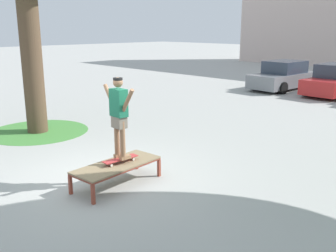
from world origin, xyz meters
The scene contains 7 objects.
ground_plane centered at (0.00, 0.00, 0.00)m, with size 120.00×120.00×0.00m, color #A8A8A3.
skate_box centered at (0.59, 0.01, 0.41)m, with size 0.91×1.96×0.46m.
skateboard centered at (0.58, 0.12, 0.54)m, with size 0.23×0.81×0.09m.
skater centered at (0.58, 0.12, 1.53)m, with size 1.00×0.29×1.69m.
grass_patch_near_left centered at (-4.60, 0.84, 0.00)m, with size 3.13×3.13×0.01m, color #47893D.
car_grey centered at (-3.47, 14.19, 0.69)m, with size 2.07×4.28×1.50m.
car_red centered at (-0.74, 14.39, 0.69)m, with size 2.00×4.24×1.50m.
Camera 1 is at (6.67, -4.54, 3.20)m, focal length 41.09 mm.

